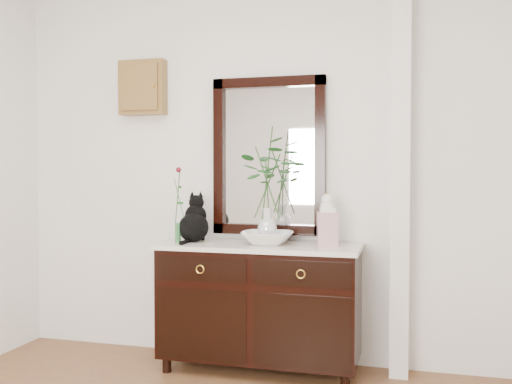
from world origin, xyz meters
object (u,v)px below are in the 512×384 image
(sideboard, at_px, (260,300))
(cat, at_px, (194,218))
(ginger_jar, at_px, (327,219))
(lotus_bowl, at_px, (267,238))

(sideboard, xyz_separation_m, cat, (-0.48, 0.02, 0.54))
(cat, xyz_separation_m, ginger_jar, (0.92, 0.01, 0.01))
(sideboard, bearing_deg, cat, 177.68)
(cat, bearing_deg, sideboard, -5.37)
(sideboard, height_order, lotus_bowl, lotus_bowl)
(cat, bearing_deg, lotus_bowl, -4.50)
(sideboard, xyz_separation_m, ginger_jar, (0.44, 0.03, 0.55))
(cat, bearing_deg, ginger_jar, -2.23)
(cat, height_order, ginger_jar, ginger_jar)
(lotus_bowl, distance_m, ginger_jar, 0.42)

